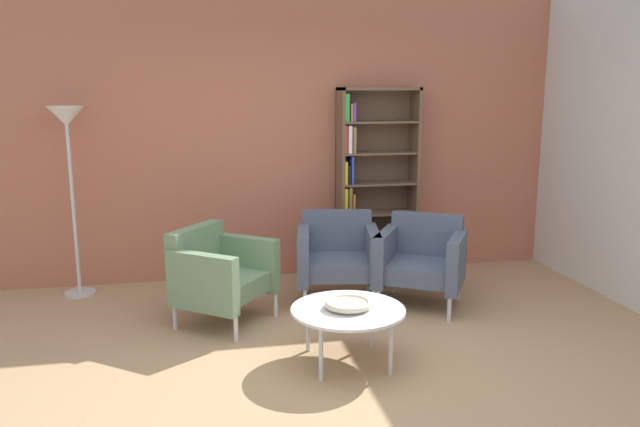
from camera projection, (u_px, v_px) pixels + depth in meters
ground_plane at (337, 377)px, 4.20m from camera, size 8.32×8.32×0.00m
brick_back_panel at (283, 133)px, 6.27m from camera, size 6.40×0.12×2.90m
bookshelf_tall at (370, 185)px, 6.34m from camera, size 0.80×0.30×1.90m
coffee_table_low at (348, 312)px, 4.36m from camera, size 0.80×0.80×0.40m
decorative_bowl at (348, 304)px, 4.35m from camera, size 0.32×0.32×0.05m
armchair_near_window at (338, 254)px, 5.68m from camera, size 0.82×0.77×0.78m
armchair_spare_guest at (219, 273)px, 5.12m from camera, size 0.94×0.95×0.78m
armchair_by_bookshelf at (422, 259)px, 5.54m from camera, size 0.94×0.91×0.78m
floor_lamp_torchiere at (68, 139)px, 5.59m from camera, size 0.32×0.32×1.74m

